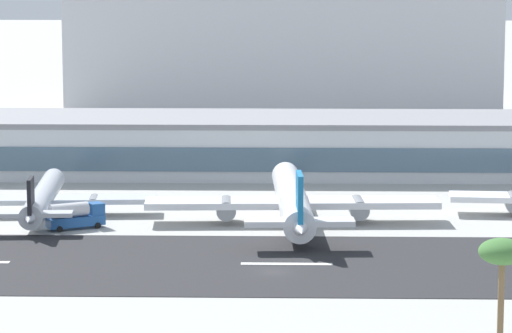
% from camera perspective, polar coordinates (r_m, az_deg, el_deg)
% --- Properties ---
extents(ground_plane, '(1400.00, 1400.00, 0.00)m').
position_cam_1_polar(ground_plane, '(174.87, 0.71, -4.43)').
color(ground_plane, '#A8A8A3').
extents(runway_strip, '(800.00, 35.76, 0.08)m').
position_cam_1_polar(runway_strip, '(179.20, 0.73, -4.09)').
color(runway_strip, '#262628').
rests_on(runway_strip, ground_plane).
extents(runway_centreline_dash_4, '(12.00, 1.20, 0.01)m').
position_cam_1_polar(runway_centreline_dash_4, '(179.17, 1.29, -4.08)').
color(runway_centreline_dash_4, white).
rests_on(runway_centreline_dash_4, runway_strip).
extents(terminal_building, '(199.84, 26.59, 10.50)m').
position_cam_1_polar(terminal_building, '(254.52, 1.78, 0.93)').
color(terminal_building, silver).
rests_on(terminal_building, ground_plane).
extents(distant_hotel_block, '(109.59, 24.46, 37.38)m').
position_cam_1_polar(distant_hotel_block, '(350.97, 1.13, 5.29)').
color(distant_hotel_block, '#BCBCC1').
rests_on(distant_hotel_block, ground_plane).
extents(airliner_black_tail_gate_0, '(35.37, 40.33, 8.42)m').
position_cam_1_polar(airliner_black_tail_gate_0, '(214.21, -8.92, -1.35)').
color(airliner_black_tail_gate_0, silver).
rests_on(airliner_black_tail_gate_0, ground_plane).
extents(airliner_blue_tail_gate_1, '(44.70, 51.42, 10.73)m').
position_cam_1_polar(airliner_blue_tail_gate_1, '(205.37, 1.54, -1.48)').
color(airliner_blue_tail_gate_1, silver).
rests_on(airliner_blue_tail_gate_1, ground_plane).
extents(service_fuel_truck_1, '(8.69, 6.42, 3.95)m').
position_cam_1_polar(service_fuel_truck_1, '(203.66, -7.53, -2.03)').
color(service_fuel_truck_1, '#23569E').
rests_on(service_fuel_truck_1, ground_plane).
extents(palm_tree_2, '(4.54, 4.54, 13.51)m').
position_cam_1_polar(palm_tree_2, '(131.55, 10.24, -3.73)').
color(palm_tree_2, brown).
rests_on(palm_tree_2, ground_plane).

